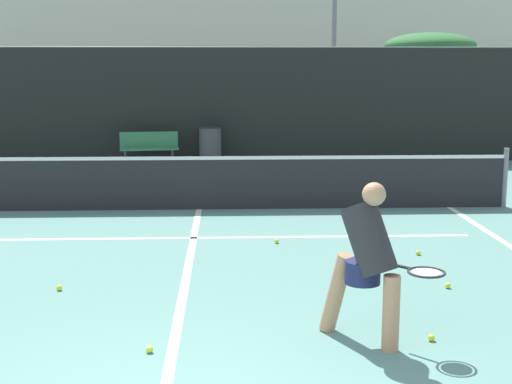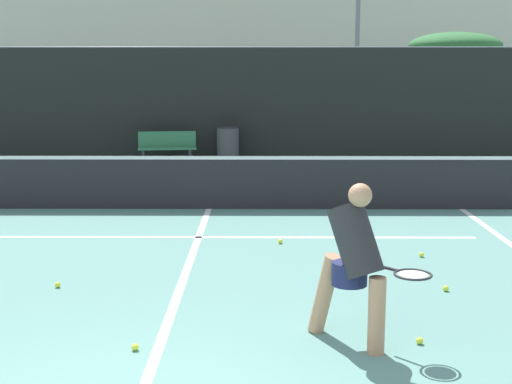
% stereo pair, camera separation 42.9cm
% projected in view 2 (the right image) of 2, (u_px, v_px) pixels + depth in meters
% --- Properties ---
extents(court_service_line, '(8.25, 0.10, 0.01)m').
position_uv_depth(court_service_line, '(199.00, 237.00, 10.61)').
color(court_service_line, white).
rests_on(court_service_line, ground).
extents(court_center_mark, '(0.10, 7.57, 0.01)m').
position_uv_depth(court_center_mark, '(187.00, 268.00, 8.98)').
color(court_center_mark, white).
rests_on(court_center_mark, ground).
extents(net, '(11.09, 0.09, 1.07)m').
position_uv_depth(net, '(209.00, 181.00, 12.62)').
color(net, slate).
rests_on(net, ground).
extents(fence_back, '(24.00, 0.06, 3.00)m').
position_uv_depth(fence_back, '(225.00, 105.00, 18.60)').
color(fence_back, black).
rests_on(fence_back, ground).
extents(player_practicing, '(1.16, 0.84, 1.52)m').
position_uv_depth(player_practicing, '(354.00, 259.00, 6.41)').
color(player_practicing, tan).
rests_on(player_practicing, ground).
extents(tennis_ball_scattered_0, '(0.07, 0.07, 0.07)m').
position_uv_depth(tennis_ball_scattered_0, '(446.00, 288.00, 8.08)').
color(tennis_ball_scattered_0, '#D1E033').
rests_on(tennis_ball_scattered_0, ground).
extents(tennis_ball_scattered_1, '(0.07, 0.07, 0.07)m').
position_uv_depth(tennis_ball_scattered_1, '(135.00, 347.00, 6.40)').
color(tennis_ball_scattered_1, '#D1E033').
rests_on(tennis_ball_scattered_1, ground).
extents(tennis_ball_scattered_2, '(0.07, 0.07, 0.07)m').
position_uv_depth(tennis_ball_scattered_2, '(280.00, 241.00, 10.23)').
color(tennis_ball_scattered_2, '#D1E033').
rests_on(tennis_ball_scattered_2, ground).
extents(tennis_ball_scattered_3, '(0.07, 0.07, 0.07)m').
position_uv_depth(tennis_ball_scattered_3, '(420.00, 341.00, 6.55)').
color(tennis_ball_scattered_3, '#D1E033').
rests_on(tennis_ball_scattered_3, ground).
extents(tennis_ball_scattered_4, '(0.07, 0.07, 0.07)m').
position_uv_depth(tennis_ball_scattered_4, '(421.00, 255.00, 9.52)').
color(tennis_ball_scattered_4, '#D1E033').
rests_on(tennis_ball_scattered_4, ground).
extents(tennis_ball_scattered_5, '(0.07, 0.07, 0.07)m').
position_uv_depth(tennis_ball_scattered_5, '(58.00, 285.00, 8.21)').
color(tennis_ball_scattered_5, '#D1E033').
rests_on(tennis_ball_scattered_5, ground).
extents(courtside_bench, '(1.50, 0.57, 0.86)m').
position_uv_depth(courtside_bench, '(167.00, 147.00, 18.13)').
color(courtside_bench, '#33724C').
rests_on(courtside_bench, ground).
extents(trash_bin, '(0.59, 0.59, 0.99)m').
position_uv_depth(trash_bin, '(228.00, 145.00, 18.26)').
color(trash_bin, '#3F3F42').
rests_on(trash_bin, ground).
extents(parked_car, '(1.66, 4.12, 1.33)m').
position_uv_depth(parked_car, '(131.00, 132.00, 21.28)').
color(parked_car, maroon).
rests_on(parked_car, ground).
extents(tree_west, '(3.12, 3.12, 3.63)m').
position_uv_depth(tree_west, '(455.00, 47.00, 24.21)').
color(tree_west, brown).
rests_on(tree_west, ground).
extents(building_far, '(36.00, 2.40, 6.81)m').
position_uv_depth(building_far, '(241.00, 46.00, 32.98)').
color(building_far, beige).
rests_on(building_far, ground).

